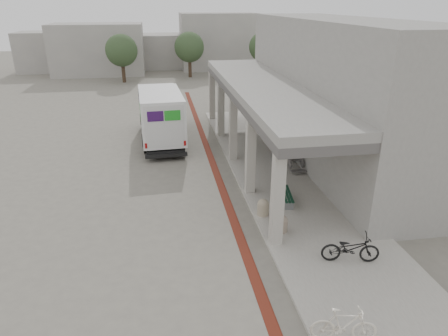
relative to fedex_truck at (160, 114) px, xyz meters
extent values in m
plane|color=#686259|center=(1.52, -8.38, -1.65)|extent=(120.00, 120.00, 0.00)
cube|color=#511B10|center=(2.52, -6.38, -1.64)|extent=(0.35, 40.00, 0.01)
cube|color=gray|center=(5.52, -8.38, -1.59)|extent=(4.40, 28.00, 0.12)
cube|color=gray|center=(8.87, -3.88, 1.85)|extent=(4.30, 17.00, 7.00)
cube|color=#53504E|center=(5.12, -3.88, 1.85)|extent=(3.40, 16.90, 0.35)
cube|color=gray|center=(5.12, -3.88, 2.20)|extent=(3.40, 16.90, 0.35)
cube|color=gray|center=(-6.48, 25.62, 1.10)|extent=(10.00, 6.00, 5.50)
cube|color=gray|center=(0.52, 29.62, 0.35)|extent=(8.00, 6.00, 4.00)
cube|color=gray|center=(7.52, 27.62, 1.60)|extent=(9.00, 6.00, 6.50)
cube|color=gray|center=(-12.48, 28.62, 0.60)|extent=(7.00, 5.00, 4.50)
cylinder|color=#38281C|center=(-3.48, 19.62, -0.45)|extent=(0.36, 0.36, 2.40)
sphere|color=#2D4226|center=(-3.48, 19.62, 1.55)|extent=(3.20, 3.20, 3.20)
cylinder|color=#38281C|center=(3.52, 21.62, -0.45)|extent=(0.36, 0.36, 2.40)
sphere|color=#2D4226|center=(3.52, 21.62, 1.55)|extent=(3.20, 3.20, 3.20)
cylinder|color=#38281C|center=(11.52, 20.62, -0.45)|extent=(0.36, 0.36, 2.40)
sphere|color=#2D4226|center=(11.52, 20.62, 1.55)|extent=(3.20, 3.20, 3.20)
cube|color=black|center=(0.00, -0.03, -1.27)|extent=(2.34, 6.75, 0.29)
cube|color=white|center=(0.05, -0.89, 0.21)|extent=(2.53, 5.06, 2.47)
cube|color=white|center=(-0.12, 2.39, 0.07)|extent=(2.37, 1.92, 2.19)
cube|color=white|center=(-0.17, 3.39, -0.74)|extent=(2.12, 0.68, 0.76)
cube|color=black|center=(-0.16, 3.15, 0.59)|extent=(2.11, 0.57, 1.00)
cube|color=black|center=(0.18, -3.45, -1.31)|extent=(2.20, 0.35, 0.17)
cube|color=#351150|center=(-1.13, -0.28, 0.64)|extent=(0.09, 1.33, 0.71)
cube|color=green|center=(-1.06, -1.71, 0.64)|extent=(0.09, 1.33, 0.71)
cube|color=#351150|center=(-0.25, -3.41, 0.78)|extent=(0.81, 0.07, 0.52)
cube|color=green|center=(0.60, -3.36, 0.78)|extent=(0.81, 0.07, 0.52)
cylinder|color=black|center=(-1.12, 2.38, -1.22)|extent=(0.31, 0.87, 0.86)
cylinder|color=black|center=(0.87, 2.49, -1.22)|extent=(0.31, 0.87, 0.86)
cylinder|color=black|center=(-0.90, -1.98, -1.22)|extent=(0.31, 0.87, 0.86)
cylinder|color=black|center=(1.10, -1.88, -1.22)|extent=(0.31, 0.87, 0.86)
cube|color=gray|center=(4.81, -9.75, -1.35)|extent=(0.35, 0.12, 0.34)
cube|color=gray|center=(5.00, -8.41, -1.35)|extent=(0.35, 0.12, 0.34)
cube|color=#123624|center=(4.78, -9.06, -1.16)|extent=(0.33, 1.63, 0.04)
cube|color=#123624|center=(4.90, -9.08, -1.16)|extent=(0.33, 1.63, 0.04)
cube|color=#123624|center=(5.03, -9.10, -1.16)|extent=(0.33, 1.63, 0.04)
cylinder|color=gray|center=(4.03, -11.25, -1.31)|extent=(0.43, 0.43, 0.43)
sphere|color=gray|center=(4.03, -11.25, -1.10)|extent=(0.43, 0.43, 0.43)
cylinder|color=gray|center=(3.68, -9.98, -1.30)|extent=(0.44, 0.44, 0.44)
sphere|color=gray|center=(3.68, -9.98, -1.08)|extent=(0.44, 0.44, 0.44)
cube|color=slate|center=(5.82, -4.88, -0.96)|extent=(0.60, 0.74, 1.14)
imported|color=black|center=(5.63, -13.33, -1.05)|extent=(1.90, 0.99, 0.95)
imported|color=silver|center=(4.02, -16.34, -1.04)|extent=(1.66, 0.80, 0.96)
camera|label=1|loc=(0.01, -23.11, 6.08)|focal=32.00mm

